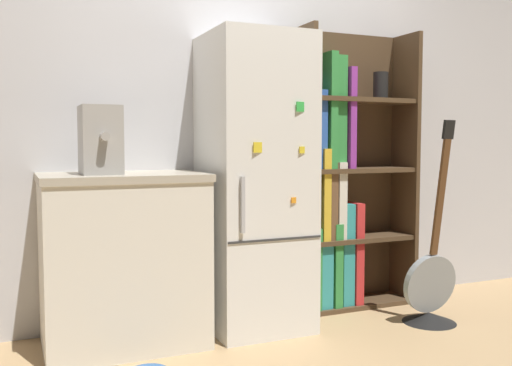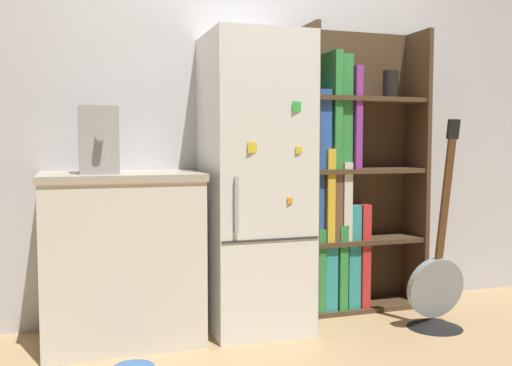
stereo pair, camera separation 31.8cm
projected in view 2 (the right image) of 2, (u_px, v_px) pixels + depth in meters
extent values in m
plane|color=tan|center=(263.00, 334.00, 3.26)|extent=(16.00, 16.00, 0.00)
cube|color=silver|center=(239.00, 110.00, 3.62)|extent=(8.00, 0.05, 2.60)
cube|color=white|center=(255.00, 183.00, 3.35)|extent=(0.57, 0.58, 1.72)
cube|color=#333333|center=(271.00, 240.00, 3.10)|extent=(0.56, 0.01, 0.01)
cube|color=#B2B2B7|center=(237.00, 205.00, 3.01)|extent=(0.02, 0.02, 0.30)
cube|color=green|center=(297.00, 106.00, 3.09)|extent=(0.05, 0.02, 0.05)
cube|color=orange|center=(290.00, 201.00, 3.11)|extent=(0.03, 0.01, 0.03)
cube|color=yellow|center=(252.00, 147.00, 3.02)|extent=(0.06, 0.02, 0.06)
cube|color=yellow|center=(299.00, 150.00, 3.11)|extent=(0.04, 0.02, 0.04)
cube|color=#4C3823|center=(308.00, 171.00, 3.60)|extent=(0.03, 0.31, 1.83)
cube|color=#4C3823|center=(416.00, 170.00, 3.84)|extent=(0.03, 0.31, 1.83)
cube|color=#4C3823|center=(353.00, 169.00, 3.85)|extent=(0.82, 0.03, 1.83)
cube|color=#4C3823|center=(362.00, 305.00, 3.78)|extent=(0.76, 0.28, 0.03)
cube|color=#4C3823|center=(363.00, 240.00, 3.75)|extent=(0.76, 0.28, 0.03)
cube|color=#4C3823|center=(363.00, 170.00, 3.72)|extent=(0.76, 0.28, 0.03)
cube|color=#4C3823|center=(364.00, 100.00, 3.69)|extent=(0.76, 0.28, 0.03)
cube|color=#338C3F|center=(314.00, 268.00, 3.66)|extent=(0.05, 0.25, 0.52)
cube|color=teal|center=(325.00, 268.00, 3.68)|extent=(0.08, 0.22, 0.51)
cube|color=#338C3F|center=(337.00, 265.00, 3.70)|extent=(0.06, 0.23, 0.54)
cube|color=teal|center=(348.00, 255.00, 3.73)|extent=(0.08, 0.22, 0.67)
cube|color=red|center=(358.00, 254.00, 3.76)|extent=(0.06, 0.25, 0.67)
cube|color=#2D59B2|center=(315.00, 186.00, 3.62)|extent=(0.05, 0.20, 0.69)
cube|color=gold|center=(324.00, 195.00, 3.63)|extent=(0.05, 0.23, 0.59)
cube|color=brown|center=(332.00, 201.00, 3.66)|extent=(0.05, 0.23, 0.50)
cube|color=silver|center=(340.00, 201.00, 3.68)|extent=(0.06, 0.23, 0.50)
cube|color=#2D59B2|center=(318.00, 130.00, 3.61)|extent=(0.09, 0.22, 0.50)
cube|color=#338C3F|center=(331.00, 111.00, 3.62)|extent=(0.05, 0.24, 0.74)
cube|color=#338C3F|center=(341.00, 112.00, 3.64)|extent=(0.07, 0.20, 0.72)
cube|color=purple|center=(351.00, 118.00, 3.66)|extent=(0.04, 0.24, 0.65)
cylinder|color=black|center=(390.00, 85.00, 3.74)|extent=(0.10, 0.10, 0.18)
cube|color=silver|center=(122.00, 260.00, 3.15)|extent=(0.84, 0.57, 0.89)
cube|color=#B2A893|center=(120.00, 176.00, 3.11)|extent=(0.86, 0.59, 0.04)
cube|color=#A5A39E|center=(98.00, 140.00, 3.02)|extent=(0.20, 0.24, 0.35)
cylinder|color=#A5A39E|center=(100.00, 137.00, 2.88)|extent=(0.04, 0.06, 0.04)
cone|color=black|center=(435.00, 323.00, 3.38)|extent=(0.32, 0.32, 0.06)
cylinder|color=gray|center=(435.00, 288.00, 3.36)|extent=(0.36, 0.09, 0.36)
cube|color=brown|center=(445.00, 200.00, 3.25)|extent=(0.04, 0.12, 0.70)
cube|color=black|center=(453.00, 129.00, 3.17)|extent=(0.07, 0.04, 0.11)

